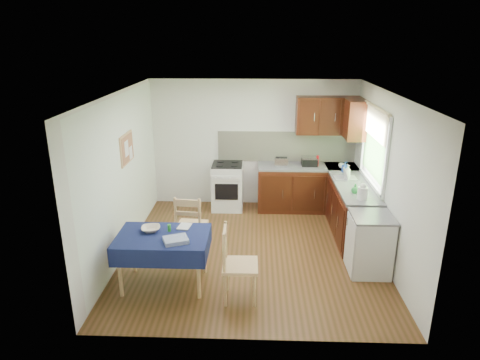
{
  "coord_description": "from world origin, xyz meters",
  "views": [
    {
      "loc": [
        0.04,
        -6.12,
        3.29
      ],
      "look_at": [
        -0.2,
        0.27,
        1.11
      ],
      "focal_mm": 32.0,
      "sensor_mm": 36.0,
      "label": 1
    }
  ],
  "objects_px": {
    "sandwich_press": "(309,161)",
    "chair_near": "(236,262)",
    "chair_far": "(190,224)",
    "dining_table": "(163,242)",
    "dish_rack": "(345,178)",
    "kettle": "(363,192)",
    "toaster": "(281,162)"
  },
  "relations": [
    {
      "from": "dining_table",
      "to": "sandwich_press",
      "type": "height_order",
      "value": "sandwich_press"
    },
    {
      "from": "chair_near",
      "to": "toaster",
      "type": "relative_size",
      "value": 4.01
    },
    {
      "from": "chair_far",
      "to": "dining_table",
      "type": "bearing_deg",
      "value": 79.14
    },
    {
      "from": "toaster",
      "to": "sandwich_press",
      "type": "xyz_separation_m",
      "value": [
        0.55,
        0.09,
        -0.0
      ]
    },
    {
      "from": "dining_table",
      "to": "kettle",
      "type": "distance_m",
      "value": 3.07
    },
    {
      "from": "dish_rack",
      "to": "kettle",
      "type": "relative_size",
      "value": 1.45
    },
    {
      "from": "kettle",
      "to": "sandwich_press",
      "type": "bearing_deg",
      "value": 108.81
    },
    {
      "from": "toaster",
      "to": "sandwich_press",
      "type": "relative_size",
      "value": 0.86
    },
    {
      "from": "kettle",
      "to": "chair_far",
      "type": "bearing_deg",
      "value": -175.22
    },
    {
      "from": "dining_table",
      "to": "sandwich_press",
      "type": "bearing_deg",
      "value": 45.23
    },
    {
      "from": "sandwich_press",
      "to": "dish_rack",
      "type": "xyz_separation_m",
      "value": [
        0.54,
        -0.78,
        -0.06
      ]
    },
    {
      "from": "chair_near",
      "to": "kettle",
      "type": "height_order",
      "value": "kettle"
    },
    {
      "from": "chair_far",
      "to": "chair_near",
      "type": "height_order",
      "value": "chair_far"
    },
    {
      "from": "chair_far",
      "to": "dish_rack",
      "type": "distance_m",
      "value": 2.85
    },
    {
      "from": "chair_far",
      "to": "kettle",
      "type": "xyz_separation_m",
      "value": [
        2.62,
        0.22,
        0.48
      ]
    },
    {
      "from": "dining_table",
      "to": "sandwich_press",
      "type": "xyz_separation_m",
      "value": [
        2.27,
        2.8,
        0.34
      ]
    },
    {
      "from": "chair_far",
      "to": "sandwich_press",
      "type": "height_order",
      "value": "sandwich_press"
    },
    {
      "from": "dining_table",
      "to": "chair_far",
      "type": "bearing_deg",
      "value": 67.27
    },
    {
      "from": "chair_far",
      "to": "toaster",
      "type": "bearing_deg",
      "value": -121.78
    },
    {
      "from": "chair_near",
      "to": "dish_rack",
      "type": "height_order",
      "value": "dish_rack"
    },
    {
      "from": "dish_rack",
      "to": "kettle",
      "type": "distance_m",
      "value": 0.99
    },
    {
      "from": "toaster",
      "to": "kettle",
      "type": "relative_size",
      "value": 0.97
    },
    {
      "from": "dining_table",
      "to": "sandwich_press",
      "type": "distance_m",
      "value": 3.62
    },
    {
      "from": "chair_far",
      "to": "sandwich_press",
      "type": "xyz_separation_m",
      "value": [
        2.02,
        1.99,
        0.45
      ]
    },
    {
      "from": "dish_rack",
      "to": "chair_far",
      "type": "bearing_deg",
      "value": -149.32
    },
    {
      "from": "dining_table",
      "to": "toaster",
      "type": "bearing_deg",
      "value": 51.79
    },
    {
      "from": "chair_far",
      "to": "dish_rack",
      "type": "xyz_separation_m",
      "value": [
        2.56,
        1.2,
        0.38
      ]
    },
    {
      "from": "chair_far",
      "to": "chair_near",
      "type": "xyz_separation_m",
      "value": [
        0.75,
        -1.11,
        -0.0
      ]
    },
    {
      "from": "sandwich_press",
      "to": "chair_near",
      "type": "bearing_deg",
      "value": -102.25
    },
    {
      "from": "chair_far",
      "to": "sandwich_press",
      "type": "relative_size",
      "value": 3.44
    },
    {
      "from": "chair_far",
      "to": "chair_near",
      "type": "relative_size",
      "value": 1.0
    },
    {
      "from": "dining_table",
      "to": "toaster",
      "type": "height_order",
      "value": "toaster"
    }
  ]
}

